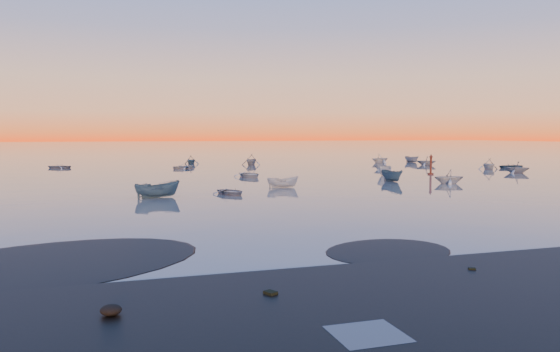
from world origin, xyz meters
name	(u,v)px	position (x,y,z in m)	size (l,w,h in m)	color
ground	(192,159)	(0.00, 100.00, 0.00)	(600.00, 600.00, 0.00)	#6F655C
mud_lobes	(482,244)	(0.00, -1.00, 0.01)	(140.00, 6.00, 0.07)	black
moored_fleet	(241,173)	(0.00, 53.00, 0.00)	(124.00, 58.00, 1.20)	silver
boat_near_left	(231,195)	(-7.46, 26.04, 0.00)	(3.70, 1.54, 0.93)	slate
boat_near_center	(158,198)	(-14.41, 25.66, 0.00)	(4.26, 1.80, 1.48)	#345264
boat_near_right	(516,173)	(39.21, 41.35, 0.00)	(3.68, 1.65, 1.29)	slate
channel_marker	(431,166)	(25.45, 42.76, 1.19)	(0.85, 0.85, 3.02)	#47190F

